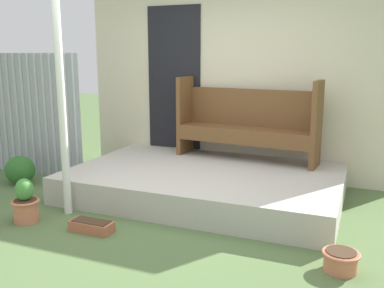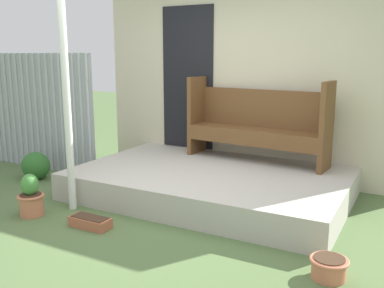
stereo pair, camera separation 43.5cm
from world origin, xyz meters
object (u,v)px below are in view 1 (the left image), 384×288
flower_pot_left (25,203)px  shrub_by_fence (20,170)px  flower_pot_middle (341,260)px  planter_box_rect (92,226)px  bench (247,120)px  support_post (62,105)px

flower_pot_left → shrub_by_fence: (-1.02, 0.98, -0.01)m
flower_pot_middle → planter_box_rect: (-2.25, -0.10, -0.04)m
flower_pot_left → bench: bearing=52.5°
flower_pot_left → flower_pot_middle: size_ratio=1.54×
planter_box_rect → bench: bearing=66.6°
shrub_by_fence → support_post: bearing=-26.4°
support_post → flower_pot_middle: size_ratio=7.89×
support_post → bench: bearing=51.7°
flower_pot_left → shrub_by_fence: size_ratio=1.15×
flower_pot_middle → flower_pot_left: bearing=-177.2°
support_post → shrub_by_fence: bearing=153.6°
shrub_by_fence → flower_pot_left: bearing=-43.9°
flower_pot_left → planter_box_rect: (0.76, 0.05, -0.14)m
bench → flower_pot_left: size_ratio=4.14×
flower_pot_middle → shrub_by_fence: 4.11m
support_post → flower_pot_left: size_ratio=5.14×
support_post → shrub_by_fence: (-1.25, 0.62, -0.98)m
support_post → shrub_by_fence: size_ratio=5.90×
flower_pot_left → shrub_by_fence: bearing=136.1°
flower_pot_middle → bench: bearing=123.1°
flower_pot_left → flower_pot_middle: bearing=2.8°
flower_pot_left → flower_pot_middle: flower_pot_left is taller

